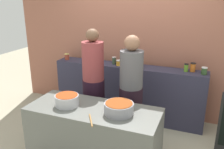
# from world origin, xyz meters

# --- Properties ---
(ground) EXTENTS (12.00, 12.00, 0.00)m
(ground) POSITION_xyz_m (0.00, 0.00, 0.00)
(ground) COLOR #A49D85
(storefront_wall) EXTENTS (4.80, 0.12, 3.00)m
(storefront_wall) POSITION_xyz_m (0.00, 1.45, 1.50)
(storefront_wall) COLOR #9C5D4A
(storefront_wall) RESTS_ON ground
(display_shelf) EXTENTS (2.70, 0.36, 0.99)m
(display_shelf) POSITION_xyz_m (0.00, 1.10, 0.49)
(display_shelf) COLOR #2F2E43
(display_shelf) RESTS_ON ground
(prep_table) EXTENTS (1.70, 0.70, 0.80)m
(prep_table) POSITION_xyz_m (0.00, -0.30, 0.40)
(prep_table) COLOR #585B56
(prep_table) RESTS_ON ground
(preserve_jar_0) EXTENTS (0.09, 0.09, 0.11)m
(preserve_jar_0) POSITION_xyz_m (-1.21, 1.07, 1.04)
(preserve_jar_0) COLOR brown
(preserve_jar_0) RESTS_ON display_shelf
(preserve_jar_1) EXTENTS (0.07, 0.07, 0.13)m
(preserve_jar_1) POSITION_xyz_m (-0.26, 1.10, 1.05)
(preserve_jar_1) COLOR #334935
(preserve_jar_1) RESTS_ON display_shelf
(preserve_jar_2) EXTENTS (0.09, 0.09, 0.10)m
(preserve_jar_2) POSITION_xyz_m (-0.15, 1.04, 1.03)
(preserve_jar_2) COLOR gold
(preserve_jar_2) RESTS_ON display_shelf
(preserve_jar_3) EXTENTS (0.08, 0.08, 0.10)m
(preserve_jar_3) POSITION_xyz_m (0.07, 1.10, 1.04)
(preserve_jar_3) COLOR #639819
(preserve_jar_3) RESTS_ON display_shelf
(preserve_jar_4) EXTENTS (0.08, 0.08, 0.15)m
(preserve_jar_4) POSITION_xyz_m (0.25, 1.07, 1.06)
(preserve_jar_4) COLOR #5D942A
(preserve_jar_4) RESTS_ON display_shelf
(preserve_jar_5) EXTENTS (0.07, 0.07, 0.13)m
(preserve_jar_5) POSITION_xyz_m (0.98, 1.12, 1.05)
(preserve_jar_5) COLOR #5E9228
(preserve_jar_5) RESTS_ON display_shelf
(preserve_jar_6) EXTENTS (0.09, 0.09, 0.14)m
(preserve_jar_6) POSITION_xyz_m (1.08, 1.16, 1.06)
(preserve_jar_6) COLOR #CD641F
(preserve_jar_6) RESTS_ON display_shelf
(preserve_jar_7) EXTENTS (0.09, 0.09, 0.12)m
(preserve_jar_7) POSITION_xyz_m (1.26, 1.06, 1.05)
(preserve_jar_7) COLOR #2D4825
(preserve_jar_7) RESTS_ON display_shelf
(cooking_pot_left) EXTENTS (0.31, 0.31, 0.15)m
(cooking_pot_left) POSITION_xyz_m (-0.35, -0.34, 0.87)
(cooking_pot_left) COLOR #B7B7BC
(cooking_pot_left) RESTS_ON prep_table
(cooking_pot_center) EXTENTS (0.36, 0.36, 0.14)m
(cooking_pot_center) POSITION_xyz_m (0.35, -0.31, 0.86)
(cooking_pot_center) COLOR gray
(cooking_pot_center) RESTS_ON prep_table
(wooden_spoon) EXTENTS (0.17, 0.25, 0.02)m
(wooden_spoon) POSITION_xyz_m (0.12, -0.60, 0.80)
(wooden_spoon) COLOR #9E703D
(wooden_spoon) RESTS_ON prep_table
(cook_with_tongs) EXTENTS (0.34, 0.34, 1.71)m
(cook_with_tongs) POSITION_xyz_m (-0.29, 0.32, 0.78)
(cook_with_tongs) COLOR black
(cook_with_tongs) RESTS_ON ground
(cook_in_cap) EXTENTS (0.35, 0.35, 1.65)m
(cook_in_cap) POSITION_xyz_m (0.29, 0.36, 0.75)
(cook_in_cap) COLOR black
(cook_in_cap) RESTS_ON ground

